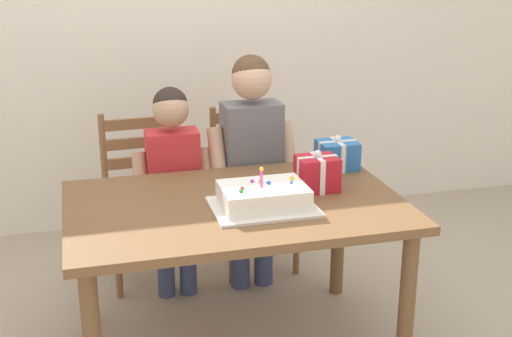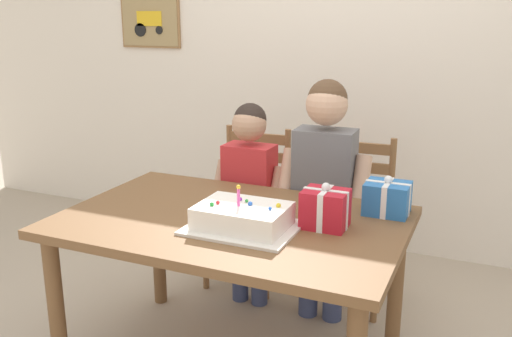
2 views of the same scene
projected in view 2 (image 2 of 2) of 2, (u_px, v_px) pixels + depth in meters
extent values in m
cube|color=silver|center=(341.00, 58.00, 3.75)|extent=(6.40, 0.08, 2.60)
cube|color=olive|center=(150.00, 21.00, 4.21)|extent=(0.51, 0.02, 0.39)
cube|color=#9E8456|center=(150.00, 21.00, 4.20)|extent=(0.48, 0.01, 0.36)
cube|color=gold|center=(149.00, 19.00, 4.19)|extent=(0.22, 0.01, 0.11)
cylinder|color=black|center=(140.00, 30.00, 4.25)|extent=(0.10, 0.01, 0.10)
cylinder|color=black|center=(159.00, 30.00, 4.18)|extent=(0.06, 0.01, 0.06)
cube|color=brown|center=(232.00, 222.00, 2.41)|extent=(1.46, 0.95, 0.04)
cylinder|color=brown|center=(56.00, 311.00, 2.41)|extent=(0.07, 0.07, 0.70)
cylinder|color=brown|center=(158.00, 244.00, 3.11)|extent=(0.07, 0.07, 0.70)
cylinder|color=brown|center=(396.00, 288.00, 2.61)|extent=(0.07, 0.07, 0.70)
cube|color=white|center=(243.00, 228.00, 2.28)|extent=(0.44, 0.34, 0.01)
cube|color=white|center=(243.00, 216.00, 2.26)|extent=(0.36, 0.26, 0.09)
cylinder|color=#E04C9E|center=(239.00, 198.00, 2.23)|extent=(0.01, 0.01, 0.07)
sphere|color=yellow|center=(238.00, 187.00, 2.22)|extent=(0.02, 0.02, 0.02)
sphere|color=green|center=(247.00, 201.00, 2.29)|extent=(0.01, 0.01, 0.01)
sphere|color=blue|center=(250.00, 204.00, 2.25)|extent=(0.02, 0.02, 0.02)
sphere|color=green|center=(212.00, 204.00, 2.24)|extent=(0.02, 0.02, 0.02)
sphere|color=red|center=(217.00, 203.00, 2.27)|extent=(0.02, 0.02, 0.02)
sphere|color=purple|center=(240.00, 199.00, 2.31)|extent=(0.02, 0.02, 0.02)
sphere|color=blue|center=(270.00, 209.00, 2.20)|extent=(0.01, 0.01, 0.01)
sphere|color=yellow|center=(278.00, 205.00, 2.23)|extent=(0.02, 0.02, 0.02)
cube|color=#286BB7|center=(387.00, 198.00, 2.44)|extent=(0.19, 0.16, 0.14)
cube|color=white|center=(387.00, 198.00, 2.44)|extent=(0.20, 0.02, 0.14)
cube|color=white|center=(387.00, 198.00, 2.44)|extent=(0.02, 0.17, 0.14)
sphere|color=white|center=(388.00, 180.00, 2.42)|extent=(0.04, 0.04, 0.04)
cube|color=red|center=(325.00, 209.00, 2.28)|extent=(0.18, 0.15, 0.16)
cube|color=white|center=(325.00, 209.00, 2.28)|extent=(0.19, 0.02, 0.16)
cube|color=white|center=(325.00, 209.00, 2.28)|extent=(0.02, 0.16, 0.16)
sphere|color=white|center=(326.00, 187.00, 2.26)|extent=(0.04, 0.04, 0.04)
cube|color=brown|center=(247.00, 210.00, 3.34)|extent=(0.44, 0.44, 0.04)
cylinder|color=brown|center=(266.00, 264.00, 3.17)|extent=(0.04, 0.04, 0.43)
cylinder|color=brown|center=(206.00, 254.00, 3.30)|extent=(0.04, 0.04, 0.43)
cylinder|color=brown|center=(286.00, 240.00, 3.52)|extent=(0.04, 0.04, 0.43)
cylinder|color=brown|center=(231.00, 232.00, 3.64)|extent=(0.04, 0.04, 0.43)
cylinder|color=brown|center=(288.00, 166.00, 3.39)|extent=(0.04, 0.04, 0.45)
cylinder|color=brown|center=(230.00, 160.00, 3.51)|extent=(0.04, 0.04, 0.45)
cube|color=brown|center=(258.00, 174.00, 3.47)|extent=(0.36, 0.04, 0.06)
cube|color=brown|center=(258.00, 156.00, 3.44)|extent=(0.36, 0.04, 0.06)
cube|color=brown|center=(258.00, 138.00, 3.41)|extent=(0.36, 0.04, 0.06)
cube|color=brown|center=(349.00, 226.00, 3.11)|extent=(0.44, 0.44, 0.04)
cylinder|color=brown|center=(375.00, 285.00, 2.93)|extent=(0.04, 0.04, 0.43)
cylinder|color=brown|center=(305.00, 273.00, 3.06)|extent=(0.04, 0.04, 0.43)
cylinder|color=brown|center=(386.00, 256.00, 3.27)|extent=(0.04, 0.04, 0.43)
cylinder|color=brown|center=(323.00, 247.00, 3.41)|extent=(0.04, 0.04, 0.43)
cylinder|color=brown|center=(392.00, 178.00, 3.14)|extent=(0.04, 0.04, 0.45)
cylinder|color=brown|center=(326.00, 171.00, 3.28)|extent=(0.04, 0.04, 0.45)
cube|color=brown|center=(357.00, 186.00, 3.23)|extent=(0.36, 0.04, 0.06)
cube|color=brown|center=(358.00, 167.00, 3.20)|extent=(0.36, 0.04, 0.06)
cube|color=brown|center=(359.00, 148.00, 3.17)|extent=(0.36, 0.04, 0.06)
cylinder|color=#38426B|center=(333.00, 278.00, 2.95)|extent=(0.10, 0.10, 0.48)
cylinder|color=#38426B|center=(309.00, 274.00, 3.00)|extent=(0.10, 0.10, 0.48)
cube|color=slate|center=(324.00, 183.00, 2.84)|extent=(0.30, 0.19, 0.55)
cylinder|color=tan|center=(360.00, 192.00, 2.74)|extent=(0.09, 0.23, 0.37)
cylinder|color=tan|center=(286.00, 184.00, 2.88)|extent=(0.09, 0.23, 0.37)
sphere|color=tan|center=(327.00, 105.00, 2.73)|extent=(0.21, 0.21, 0.21)
sphere|color=brown|center=(327.00, 99.00, 2.73)|extent=(0.20, 0.20, 0.20)
cylinder|color=#38426B|center=(259.00, 269.00, 3.12)|extent=(0.09, 0.09, 0.43)
cylinder|color=#38426B|center=(240.00, 265.00, 3.17)|extent=(0.09, 0.09, 0.43)
cube|color=red|center=(249.00, 189.00, 3.02)|extent=(0.27, 0.17, 0.49)
cylinder|color=tan|center=(276.00, 198.00, 2.93)|extent=(0.07, 0.20, 0.32)
cylinder|color=tan|center=(219.00, 190.00, 3.06)|extent=(0.07, 0.20, 0.32)
sphere|color=tan|center=(249.00, 124.00, 2.93)|extent=(0.18, 0.18, 0.18)
sphere|color=#2D231E|center=(250.00, 120.00, 2.93)|extent=(0.17, 0.17, 0.17)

